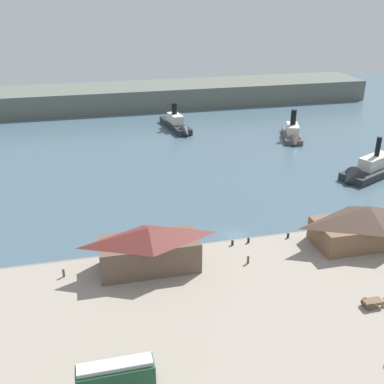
% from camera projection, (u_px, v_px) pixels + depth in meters
% --- Properties ---
extents(ground_plane, '(320.00, 320.00, 0.00)m').
position_uv_depth(ground_plane, '(234.00, 235.00, 88.43)').
color(ground_plane, '#476070').
extents(quay_promenade, '(110.00, 36.00, 1.20)m').
position_uv_depth(quay_promenade, '(281.00, 302.00, 68.65)').
color(quay_promenade, '#9E9384').
rests_on(quay_promenade, ground).
extents(seawall_edge, '(110.00, 0.80, 1.00)m').
position_uv_depth(seawall_edge, '(240.00, 242.00, 85.03)').
color(seawall_edge, gray).
rests_on(seawall_edge, ground).
extents(ferry_shed_east_terminal, '(16.39, 7.46, 7.50)m').
position_uv_depth(ferry_shed_east_terminal, '(149.00, 248.00, 74.46)').
color(ferry_shed_east_terminal, brown).
rests_on(ferry_shed_east_terminal, quay_promenade).
extents(ferry_shed_west_terminal, '(19.00, 8.69, 7.17)m').
position_uv_depth(ferry_shed_west_terminal, '(366.00, 224.00, 82.24)').
color(ferry_shed_west_terminal, brown).
rests_on(ferry_shed_west_terminal, quay_promenade).
extents(street_tram, '(8.78, 2.74, 4.17)m').
position_uv_depth(street_tram, '(116.00, 375.00, 51.79)').
color(street_tram, '#1E4C2D').
rests_on(street_tram, quay_promenade).
extents(horse_cart, '(5.64, 1.56, 1.87)m').
position_uv_depth(horse_cart, '(379.00, 300.00, 66.58)').
color(horse_cart, brown).
rests_on(horse_cart, quay_promenade).
extents(pedestrian_at_waters_edge, '(0.39, 0.39, 1.58)m').
position_uv_depth(pedestrian_at_waters_edge, '(248.00, 260.00, 76.91)').
color(pedestrian_at_waters_edge, '#4C3D33').
rests_on(pedestrian_at_waters_edge, quay_promenade).
extents(pedestrian_near_east_shed, '(0.38, 0.38, 1.53)m').
position_uv_depth(pedestrian_near_east_shed, '(64.00, 273.00, 73.37)').
color(pedestrian_near_east_shed, '#4C3D33').
rests_on(pedestrian_near_east_shed, quay_promenade).
extents(mooring_post_west, '(0.44, 0.44, 0.90)m').
position_uv_depth(mooring_post_west, '(288.00, 236.00, 84.91)').
color(mooring_post_west, black).
rests_on(mooring_post_west, quay_promenade).
extents(mooring_post_center_west, '(0.44, 0.44, 0.90)m').
position_uv_depth(mooring_post_center_west, '(248.00, 240.00, 83.29)').
color(mooring_post_center_west, black).
rests_on(mooring_post_center_west, quay_promenade).
extents(mooring_post_center_east, '(0.44, 0.44, 0.90)m').
position_uv_depth(mooring_post_center_east, '(232.00, 243.00, 82.49)').
color(mooring_post_center_east, black).
rests_on(mooring_post_center_east, quay_promenade).
extents(ferry_outer_harbor, '(7.51, 22.16, 9.65)m').
position_uv_depth(ferry_outer_harbor, '(177.00, 125.00, 153.04)').
color(ferry_outer_harbor, '#23282D').
rests_on(ferry_outer_harbor, ground).
extents(ferry_approaching_west, '(10.61, 18.11, 10.60)m').
position_uv_depth(ferry_approaching_west, '(293.00, 135.00, 143.15)').
color(ferry_approaching_west, '#514C47').
rests_on(ferry_approaching_west, ground).
extents(ferry_mid_harbor, '(23.22, 15.35, 11.87)m').
position_uv_depth(ferry_mid_harbor, '(368.00, 171.00, 115.07)').
color(ferry_mid_harbor, '#23282D').
rests_on(ferry_mid_harbor, ground).
extents(far_headland, '(180.00, 24.00, 8.00)m').
position_uv_depth(far_headland, '(149.00, 95.00, 184.46)').
color(far_headland, '#60665B').
rests_on(far_headland, ground).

